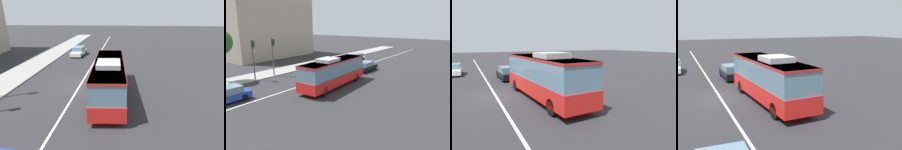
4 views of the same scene
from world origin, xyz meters
TOP-DOWN VIEW (x-y plane):
  - ground_plane at (0.00, 0.00)m, footprint 160.00×160.00m
  - sidewalk_kerb at (0.00, 8.06)m, footprint 80.00×3.92m
  - lane_centre_line at (0.00, 0.00)m, footprint 76.00×0.16m
  - transit_bus at (-2.47, -3.16)m, footprint 10.12×3.06m
  - sedan_black at (6.74, -2.28)m, footprint 4.52×1.86m
  - sedan_white at (12.89, 3.30)m, footprint 4.56×1.94m

SIDE VIEW (x-z plane):
  - ground_plane at x=0.00m, z-range 0.00..0.00m
  - lane_centre_line at x=0.00m, z-range 0.00..0.01m
  - sidewalk_kerb at x=0.00m, z-range 0.00..0.14m
  - sedan_black at x=6.74m, z-range -0.01..1.46m
  - sedan_white at x=12.89m, z-range -0.01..1.46m
  - transit_bus at x=-2.47m, z-range 0.08..3.54m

